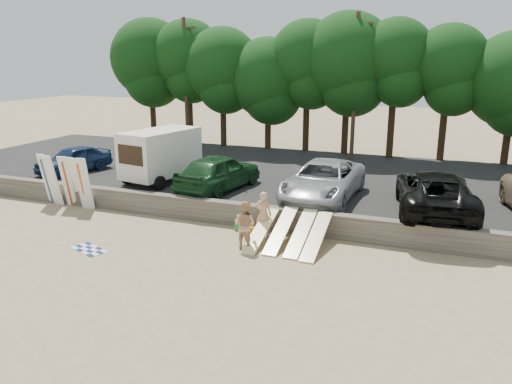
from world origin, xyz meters
TOP-DOWN VIEW (x-y plane):
  - ground at (0.00, 0.00)m, footprint 120.00×120.00m
  - seawall at (0.00, 3.00)m, footprint 44.00×0.50m
  - parking_lot at (0.00, 10.50)m, footprint 44.00×14.50m
  - treeline at (-0.75, 17.55)m, footprint 33.13×6.09m
  - utility_poles at (2.00, 16.00)m, footprint 25.80×0.26m
  - box_trailer at (-6.15, 6.18)m, footprint 3.04×4.58m
  - car_0 at (-11.96, 6.25)m, footprint 2.85×4.69m
  - car_1 at (-2.60, 5.73)m, footprint 2.93×5.57m
  - car_2 at (2.59, 5.98)m, footprint 3.07×6.35m
  - car_3 at (7.46, 5.69)m, footprint 3.81×6.76m
  - surfboard_upright_0 at (-10.42, 2.54)m, footprint 0.55×0.59m
  - surfboard_upright_1 at (-9.88, 2.40)m, footprint 0.54×0.64m
  - surfboard_upright_2 at (-9.14, 2.51)m, footprint 0.60×0.70m
  - surfboard_upright_3 at (-8.79, 2.64)m, footprint 0.58×0.79m
  - surfboard_upright_4 at (-8.14, 2.38)m, footprint 0.60×0.71m
  - surfboard_upright_5 at (-7.96, 2.39)m, footprint 0.57×0.60m
  - surfboard_low_0 at (1.27, 1.39)m, footprint 0.56×2.87m
  - surfboard_low_1 at (2.05, 1.52)m, footprint 0.56×2.83m
  - surfboard_low_2 at (2.86, 1.54)m, footprint 0.56×2.84m
  - surfboard_low_3 at (3.50, 1.44)m, footprint 0.56×2.84m
  - beachgoer_a at (1.13, 2.07)m, footprint 0.71×0.48m
  - beachgoer_b at (0.92, 0.61)m, footprint 1.02×0.86m
  - cooler at (-0.06, 2.40)m, footprint 0.40×0.33m
  - gear_bag at (0.49, 2.40)m, footprint 0.34×0.30m
  - beach_towel at (-4.53, -1.70)m, footprint 1.94×1.94m

SIDE VIEW (x-z plane):
  - ground at x=0.00m, z-range 0.00..0.00m
  - beach_towel at x=-4.53m, z-range 0.01..0.01m
  - gear_bag at x=0.49m, z-range 0.00..0.22m
  - cooler at x=-0.06m, z-range 0.00..0.32m
  - parking_lot at x=0.00m, z-range 0.00..0.70m
  - seawall at x=0.00m, z-range 0.00..1.00m
  - surfboard_low_0 at x=1.27m, z-range 0.00..1.01m
  - surfboard_low_3 at x=3.50m, z-range 0.00..1.09m
  - surfboard_low_2 at x=2.86m, z-range 0.00..1.11m
  - surfboard_low_1 at x=2.05m, z-range 0.00..1.12m
  - beachgoer_b at x=0.92m, z-range 0.00..1.88m
  - beachgoer_a at x=1.13m, z-range 0.00..1.89m
  - surfboard_upright_3 at x=-8.79m, z-range 0.00..2.52m
  - surfboard_upright_4 at x=-8.14m, z-range 0.00..2.55m
  - surfboard_upright_2 at x=-9.14m, z-range 0.00..2.55m
  - surfboard_upright_1 at x=-9.88m, z-range 0.00..2.55m
  - surfboard_upright_0 at x=-10.42m, z-range 0.00..2.56m
  - surfboard_upright_5 at x=-7.96m, z-range 0.00..2.57m
  - car_0 at x=-11.96m, z-range 0.70..2.19m
  - car_2 at x=2.59m, z-range 0.70..2.44m
  - car_3 at x=7.46m, z-range 0.70..2.48m
  - car_1 at x=-2.60m, z-range 0.70..2.51m
  - box_trailer at x=-6.15m, z-range 0.86..3.58m
  - utility_poles at x=2.00m, z-range 0.93..9.93m
  - treeline at x=-0.75m, z-range 1.87..11.15m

